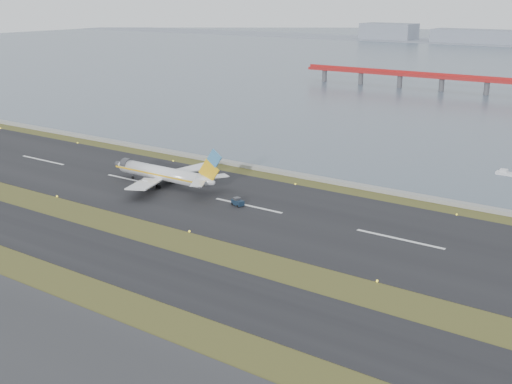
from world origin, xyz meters
TOP-DOWN VIEW (x-y plane):
  - ground at (0.00, 0.00)m, footprint 1000.00×1000.00m
  - taxiway_strip at (0.00, -12.00)m, footprint 1000.00×18.00m
  - runway_strip at (0.00, 30.00)m, footprint 1000.00×45.00m
  - seawall at (0.00, 60.00)m, footprint 1000.00×2.50m
  - airliner at (-28.72, 31.03)m, footprint 38.52×32.89m
  - pushback_tug at (-2.24, 28.58)m, footprint 3.66×2.75m
  - workboat_near at (45.86, 95.96)m, footprint 7.28×2.45m

SIDE VIEW (x-z plane):
  - ground at x=0.00m, z-range 0.00..0.00m
  - taxiway_strip at x=0.00m, z-range 0.00..0.10m
  - runway_strip at x=0.00m, z-range 0.00..0.10m
  - seawall at x=0.00m, z-range 0.00..1.00m
  - workboat_near at x=45.86m, z-range -0.32..1.43m
  - pushback_tug at x=-2.24m, z-range -0.03..2.06m
  - airliner at x=-28.72m, z-range -2.94..9.86m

